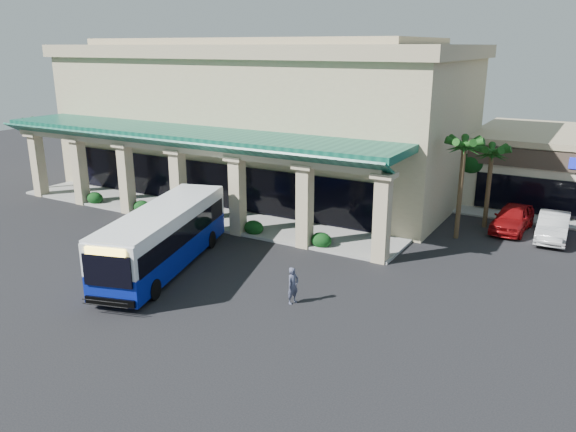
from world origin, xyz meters
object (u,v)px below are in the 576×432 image
Objects in this scene: pedestrian at (293,286)px; transit_bus at (164,238)px; car_silver at (513,218)px; car_white at (553,227)px.

transit_bus is at bearing 102.03° from pedestrian.
pedestrian reaches higher than car_silver.
pedestrian is at bearing -108.93° from car_silver.
transit_bus is 20.76m from car_silver.
pedestrian is 0.35× the size of car_silver.
car_white is (16.54, 14.56, -0.78)m from transit_bus.
transit_bus is 2.37× the size of car_white.
pedestrian reaches higher than car_white.
car_silver is at bearing -8.14° from pedestrian.
car_silver is at bearing 164.92° from car_white.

